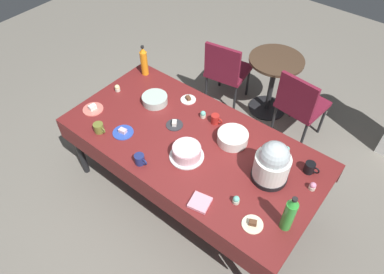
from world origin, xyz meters
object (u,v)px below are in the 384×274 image
object	(u,v)px
maroon_chair_right	(300,103)
cupcake_rose	(275,146)
dessert_plate_coral	(93,109)
maroon_chair_left	(226,69)
frosted_layer_cake	(187,152)
coffee_mug_red	(215,119)
cupcake_berry	(117,88)
slow_cooker	(272,163)
dessert_plate_cobalt	(123,132)
dessert_plate_white	(188,99)
glass_salad_bowl	(155,99)
coffee_mug_olive	(99,128)
dessert_plate_cream	(253,224)
potluck_table	(192,146)
coffee_mug_black	(310,168)
cupcake_lemon	(286,150)
cupcake_mint	(203,114)
cupcake_vanilla	(236,200)
dessert_plate_charcoal	(174,124)
round_cafe_table	(273,76)
coffee_mug_navy	(140,159)
cupcake_cocoa	(313,186)
soda_bottle_orange_juice	(144,61)
soda_bottle_lime_soda	(289,214)
ceramic_snack_bowl	(233,138)

from	to	relation	value
maroon_chair_right	cupcake_rose	bearing A→B (deg)	-79.00
dessert_plate_coral	maroon_chair_left	xyz separation A→B (m)	(0.40, 1.56, -0.27)
frosted_layer_cake	coffee_mug_red	world-z (taller)	frosted_layer_cake
cupcake_berry	slow_cooker	bearing A→B (deg)	0.14
slow_cooker	cupcake_rose	size ratio (longest dim) A/B	5.36
coffee_mug_red	dessert_plate_cobalt	bearing A→B (deg)	-132.58
dessert_plate_white	dessert_plate_cobalt	bearing A→B (deg)	-103.83
glass_salad_bowl	dessert_plate_white	bearing A→B (deg)	45.11
coffee_mug_olive	dessert_plate_cream	bearing A→B (deg)	2.17
maroon_chair_right	dessert_plate_cobalt	bearing A→B (deg)	-119.69
potluck_table	cupcake_berry	bearing A→B (deg)	175.95
coffee_mug_black	frosted_layer_cake	bearing A→B (deg)	-150.53
cupcake_lemon	dessert_plate_cobalt	bearing A→B (deg)	-150.75
potluck_table	cupcake_mint	bearing A→B (deg)	110.05
dessert_plate_cream	coffee_mug_black	xyz separation A→B (m)	(0.10, 0.66, 0.04)
maroon_chair_right	cupcake_vanilla	bearing A→B (deg)	-81.90
dessert_plate_coral	cupcake_mint	size ratio (longest dim) A/B	2.74
slow_cooker	dessert_plate_charcoal	xyz separation A→B (m)	(-0.92, -0.02, -0.16)
dessert_plate_white	coffee_mug_red	xyz separation A→B (m)	(0.37, -0.09, 0.03)
slow_cooker	round_cafe_table	distance (m)	1.69
cupcake_mint	coffee_mug_navy	distance (m)	0.72
coffee_mug_navy	cupcake_rose	bearing A→B (deg)	46.60
dessert_plate_charcoal	cupcake_rose	size ratio (longest dim) A/B	2.19
maroon_chair_right	slow_cooker	bearing A→B (deg)	-76.53
cupcake_cocoa	coffee_mug_olive	size ratio (longest dim) A/B	0.54
dessert_plate_charcoal	round_cafe_table	world-z (taller)	dessert_plate_charcoal
cupcake_cocoa	soda_bottle_orange_juice	bearing A→B (deg)	172.62
dessert_plate_cream	dessert_plate_white	distance (m)	1.37
dessert_plate_charcoal	coffee_mug_black	xyz separation A→B (m)	(1.13, 0.26, 0.04)
dessert_plate_charcoal	soda_bottle_lime_soda	size ratio (longest dim) A/B	0.44
ceramic_snack_bowl	cupcake_rose	bearing A→B (deg)	25.74
frosted_layer_cake	cupcake_lemon	size ratio (longest dim) A/B	4.12
coffee_mug_navy	round_cafe_table	size ratio (longest dim) A/B	0.17
soda_bottle_lime_soda	maroon_chair_right	bearing A→B (deg)	111.13
soda_bottle_lime_soda	round_cafe_table	world-z (taller)	soda_bottle_lime_soda
glass_salad_bowl	dessert_plate_cream	distance (m)	1.46
cupcake_lemon	cupcake_mint	bearing A→B (deg)	-173.58
cupcake_rose	cupcake_berry	bearing A→B (deg)	-169.41
cupcake_mint	coffee_mug_olive	size ratio (longest dim) A/B	0.54
dessert_plate_coral	coffee_mug_red	xyz separation A→B (m)	(0.97, 0.55, 0.03)
dessert_plate_cobalt	coffee_mug_black	world-z (taller)	coffee_mug_black
coffee_mug_black	soda_bottle_lime_soda	bearing A→B (deg)	-81.22
cupcake_cocoa	coffee_mug_red	bearing A→B (deg)	173.01
cupcake_berry	cupcake_rose	world-z (taller)	same
frosted_layer_cake	dessert_plate_white	size ratio (longest dim) A/B	1.94
potluck_table	dessert_plate_charcoal	world-z (taller)	dessert_plate_charcoal
soda_bottle_lime_soda	coffee_mug_red	distance (m)	1.09
dessert_plate_cobalt	round_cafe_table	size ratio (longest dim) A/B	0.25
dessert_plate_cream	maroon_chair_right	bearing A→B (deg)	103.99
cupcake_lemon	cupcake_vanilla	distance (m)	0.65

